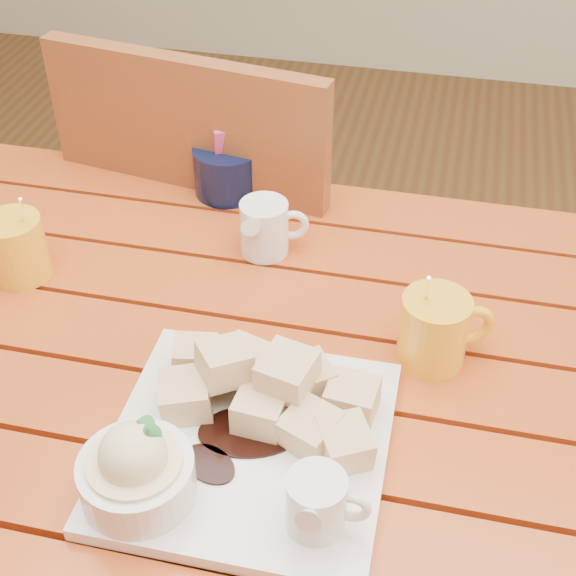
% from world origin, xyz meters
% --- Properties ---
extents(table, '(1.20, 0.79, 0.75)m').
position_xyz_m(table, '(0.00, 0.00, 0.64)').
color(table, '#AE4116').
rests_on(table, ground).
extents(dessert_plate, '(0.29, 0.29, 0.12)m').
position_xyz_m(dessert_plate, '(0.00, -0.16, 0.78)').
color(dessert_plate, white).
rests_on(dessert_plate, table).
extents(coffee_mug_left, '(0.11, 0.08, 0.13)m').
position_xyz_m(coffee_mug_left, '(-0.36, 0.08, 0.80)').
color(coffee_mug_left, yellow).
rests_on(coffee_mug_left, table).
extents(coffee_mug_right, '(0.11, 0.08, 0.13)m').
position_xyz_m(coffee_mug_right, '(0.19, 0.04, 0.80)').
color(coffee_mug_right, yellow).
rests_on(coffee_mug_right, table).
extents(cream_pitcher, '(0.10, 0.08, 0.08)m').
position_xyz_m(cream_pitcher, '(-0.05, 0.20, 0.79)').
color(cream_pitcher, white).
rests_on(cream_pitcher, table).
extents(sugar_caddy, '(0.10, 0.10, 0.11)m').
position_xyz_m(sugar_caddy, '(-0.14, 0.34, 0.79)').
color(sugar_caddy, black).
rests_on(sugar_caddy, table).
extents(chair_far, '(0.52, 0.52, 0.96)m').
position_xyz_m(chair_far, '(-0.19, 0.47, 0.54)').
color(chair_far, brown).
rests_on(chair_far, ground).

